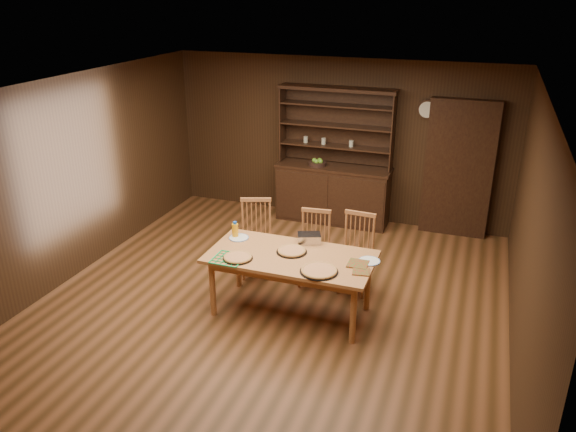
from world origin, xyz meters
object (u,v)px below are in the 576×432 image
at_px(china_hutch, 333,186).
at_px(dining_table, 291,262).
at_px(chair_center, 314,245).
at_px(chair_right, 357,250).
at_px(juice_bottle, 235,230).
at_px(chair_left, 256,235).

relative_size(china_hutch, dining_table, 1.14).
relative_size(chair_center, chair_right, 0.96).
bearing_deg(china_hutch, chair_right, -67.01).
height_order(dining_table, chair_right, chair_right).
bearing_deg(chair_center, chair_right, -6.15).
height_order(china_hutch, chair_right, china_hutch).
bearing_deg(chair_right, dining_table, -122.15).
distance_m(china_hutch, juice_bottle, 2.70).
height_order(chair_left, chair_center, chair_left).
xyz_separation_m(chair_left, juice_bottle, (-0.04, -0.55, 0.29)).
bearing_deg(chair_center, juice_bottle, -151.83).
xyz_separation_m(china_hutch, dining_table, (0.29, -2.88, 0.07)).
relative_size(chair_center, juice_bottle, 4.81).
distance_m(dining_table, chair_left, 1.11).
bearing_deg(dining_table, chair_center, 87.66).
height_order(dining_table, chair_left, chair_left).
relative_size(dining_table, chair_right, 1.87).
height_order(chair_left, chair_right, chair_left).
bearing_deg(chair_right, chair_center, -176.49).
bearing_deg(dining_table, chair_left, 133.89).
height_order(china_hutch, chair_left, china_hutch).
distance_m(dining_table, juice_bottle, 0.86).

